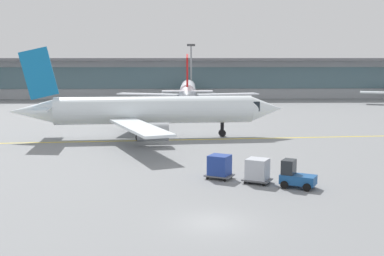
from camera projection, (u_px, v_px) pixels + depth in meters
name	position (u px, v px, depth m)	size (l,w,h in m)	color
ground_plane	(213.00, 222.00, 29.73)	(400.00, 400.00, 0.00)	gray
taxiway_centreline_stripe	(154.00, 140.00, 59.06)	(110.00, 0.36, 0.01)	yellow
terminal_concourse	(186.00, 77.00, 120.98)	(205.50, 11.00, 9.60)	#9EA3A8
gate_airplane_1	(188.00, 90.00, 102.25)	(29.12, 31.28, 10.37)	silver
taxiing_regional_jet	(151.00, 111.00, 60.53)	(33.35, 30.89, 11.04)	white
baggage_tug	(295.00, 176.00, 37.59)	(2.95, 2.51, 2.10)	#194C8C
cargo_dolly_lead	(257.00, 170.00, 38.88)	(2.61, 2.40, 1.94)	#595B60
cargo_dolly_trailing	(219.00, 166.00, 40.30)	(2.61, 2.40, 1.94)	#595B60
apron_light_mast_1	(191.00, 70.00, 111.56)	(1.80, 0.36, 12.73)	gray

